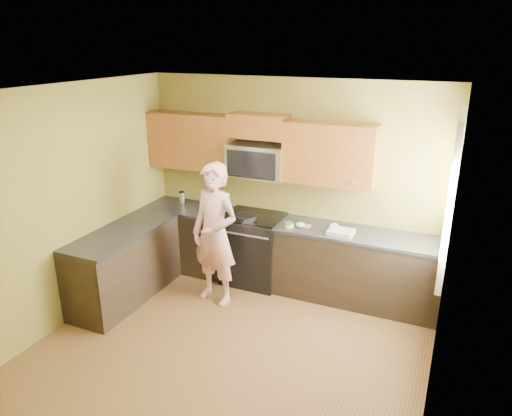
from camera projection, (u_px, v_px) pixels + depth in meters
The scene contains 25 objects.
floor at pixel (224, 356), 5.05m from camera, with size 4.00×4.00×0.00m, color brown.
ceiling at pixel (217, 93), 4.15m from camera, with size 4.00×4.00×0.00m, color white.
wall_back at pixel (291, 183), 6.33m from camera, with size 4.00×4.00×0.00m, color olive.
wall_front at pixel (64, 357), 2.87m from camera, with size 4.00×4.00×0.00m, color olive.
wall_left at pixel (61, 209), 5.36m from camera, with size 4.00×4.00×0.00m, color olive.
wall_right at pixel (443, 276), 3.84m from camera, with size 4.00×4.00×0.00m, color olive.
cabinet_back_run at pixel (282, 255), 6.37m from camera, with size 4.00×0.60×0.88m, color black.
cabinet_left_run at pixel (125, 266), 6.06m from camera, with size 0.60×1.60×0.88m, color black.
countertop_back at pixel (282, 223), 6.21m from camera, with size 4.00×0.62×0.04m, color black.
countertop_left at pixel (122, 232), 5.91m from camera, with size 0.62×1.60×0.04m, color black.
stove at pixel (254, 248), 6.49m from camera, with size 0.76×0.65×0.95m, color black, non-canonical shape.
microwave at pixel (257, 176), 6.27m from camera, with size 0.76×0.40×0.42m, color silver, non-canonical shape.
upper_cab_left at pixel (193, 168), 6.68m from camera, with size 1.22×0.33×0.75m, color brown, non-canonical shape.
upper_cab_right at pixel (328, 184), 5.95m from camera, with size 1.12×0.33×0.75m, color brown, non-canonical shape.
upper_cab_over_mw at pixel (259, 126), 6.09m from camera, with size 0.76×0.33×0.30m, color brown.
window at pixel (453, 198), 4.79m from camera, with size 0.06×1.06×1.66m, color white, non-canonical shape.
woman at pixel (215, 234), 5.86m from camera, with size 0.65×0.43×1.78m, color #ED7678.
frying_pan at pixel (245, 219), 6.19m from camera, with size 0.29×0.51×0.07m, color black, non-canonical shape.
butter_tub at pixel (289, 227), 6.01m from camera, with size 0.11×0.11×0.08m, color #FAF241, non-canonical shape.
toast_slice at pixel (306, 226), 6.02m from camera, with size 0.11×0.11×0.01m, color #B27F47.
napkin_a at pixel (300, 225), 6.01m from camera, with size 0.11×0.12×0.06m, color silver.
napkin_b at pixel (334, 226), 5.96m from camera, with size 0.12×0.13×0.07m, color silver.
dish_towel at pixel (341, 232), 5.80m from camera, with size 0.30×0.24×0.05m, color white.
travel_mug at pixel (182, 203), 6.91m from camera, with size 0.08×0.08×0.17m, color silver, non-canonical shape.
glass_c at pixel (209, 205), 6.62m from camera, with size 0.07×0.07×0.12m, color silver.
Camera 1 is at (2.02, -3.75, 3.14)m, focal length 33.84 mm.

